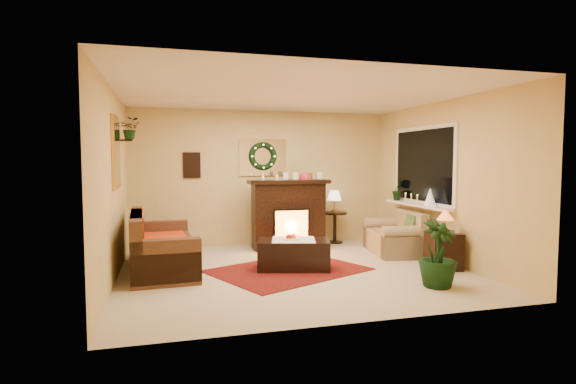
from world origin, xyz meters
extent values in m
plane|color=beige|center=(0.00, 0.00, 0.00)|extent=(5.00, 5.00, 0.00)
plane|color=white|center=(0.00, 0.00, 2.60)|extent=(5.00, 5.00, 0.00)
plane|color=#EFD88C|center=(0.00, 2.25, 1.30)|extent=(5.00, 5.00, 0.00)
plane|color=#EFD88C|center=(0.00, -2.25, 1.30)|extent=(5.00, 5.00, 0.00)
plane|color=#EFD88C|center=(-2.50, 0.00, 1.30)|extent=(4.50, 4.50, 0.00)
plane|color=#EFD88C|center=(2.50, 0.00, 1.30)|extent=(4.50, 4.50, 0.00)
cube|color=#4C1307|center=(-0.09, 0.03, 0.01)|extent=(2.59, 2.32, 0.01)
cube|color=brown|center=(-1.88, 0.54, 0.43)|extent=(1.00, 2.07, 0.87)
cube|color=red|center=(-1.93, 0.67, 0.46)|extent=(0.80, 1.30, 0.02)
cube|color=black|center=(0.36, 1.66, 0.55)|extent=(1.33, 0.43, 1.21)
sphere|color=red|center=(0.70, 1.68, 1.30)|extent=(0.23, 0.23, 0.23)
cylinder|color=white|center=(-0.12, 1.63, 1.26)|extent=(0.05, 0.05, 0.16)
cylinder|color=white|center=(0.14, 1.60, 1.26)|extent=(0.06, 0.06, 0.19)
cube|color=white|center=(0.00, 2.23, 1.70)|extent=(0.92, 0.02, 0.72)
torus|color=#194719|center=(0.00, 2.19, 1.72)|extent=(0.55, 0.11, 0.55)
cube|color=#381E11|center=(-1.35, 2.23, 1.55)|extent=(0.32, 0.03, 0.48)
cube|color=gold|center=(-2.48, 0.30, 1.75)|extent=(0.03, 0.84, 1.00)
imported|color=#194719|center=(-2.34, 1.05, 1.97)|extent=(0.33, 0.28, 0.36)
cube|color=slate|center=(2.06, 0.78, 0.42)|extent=(0.95, 1.40, 0.75)
cube|color=white|center=(2.48, 0.55, 1.55)|extent=(0.03, 1.86, 1.36)
cube|color=black|center=(2.47, 0.55, 1.55)|extent=(0.02, 1.70, 1.22)
cube|color=white|center=(2.38, 0.55, 0.87)|extent=(0.22, 1.86, 0.04)
cone|color=silver|center=(2.34, 0.11, 1.04)|extent=(0.20, 0.20, 0.30)
imported|color=#195722|center=(2.37, 1.21, 1.08)|extent=(0.28, 0.23, 0.51)
cylinder|color=black|center=(1.40, 1.96, 0.32)|extent=(0.49, 0.49, 0.62)
cone|color=beige|center=(1.39, 1.95, 0.88)|extent=(0.28, 0.28, 0.43)
cube|color=black|center=(2.21, -0.49, 0.27)|extent=(0.53, 0.53, 0.55)
cone|color=#FDA43A|center=(2.23, -0.48, 0.74)|extent=(0.26, 0.26, 0.38)
cube|color=#3E1D16|center=(0.01, 0.08, 0.21)|extent=(1.17, 0.84, 0.44)
cylinder|color=white|center=(-0.03, 0.07, 0.45)|extent=(0.26, 0.26, 0.06)
imported|color=black|center=(1.55, -1.32, 0.45)|extent=(1.83, 1.83, 2.60)
camera|label=1|loc=(-1.82, -6.33, 1.63)|focal=28.00mm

